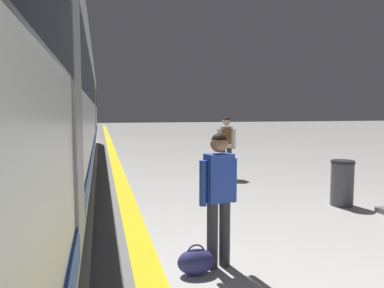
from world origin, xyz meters
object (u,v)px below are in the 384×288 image
(passenger_mid, at_px, (226,142))
(waste_bin, at_px, (342,183))
(duffel_bag_near, at_px, (196,261))
(passenger_near, at_px, (219,190))
(high_speed_train, at_px, (14,80))
(suitcase_mid, at_px, (217,166))

(passenger_mid, distance_m, waste_bin, 3.71)
(duffel_bag_near, xyz_separation_m, waste_bin, (3.63, 2.27, 0.30))
(passenger_near, xyz_separation_m, passenger_mid, (2.09, 5.59, 0.07))
(high_speed_train, xyz_separation_m, passenger_near, (2.99, -3.81, -1.56))
(waste_bin, bearing_deg, passenger_mid, 109.50)
(suitcase_mid, bearing_deg, waste_bin, -64.89)
(high_speed_train, height_order, duffel_bag_near, high_speed_train)
(suitcase_mid, xyz_separation_m, waste_bin, (1.54, -3.29, 0.09))
(high_speed_train, height_order, suitcase_mid, high_speed_train)
(passenger_near, height_order, waste_bin, passenger_near)
(duffel_bag_near, bearing_deg, passenger_near, 23.65)
(passenger_near, relative_size, waste_bin, 1.79)
(duffel_bag_near, bearing_deg, waste_bin, 31.98)
(duffel_bag_near, height_order, suitcase_mid, suitcase_mid)
(passenger_mid, bearing_deg, high_speed_train, -160.69)
(high_speed_train, xyz_separation_m, passenger_mid, (5.07, 1.78, -1.48))
(suitcase_mid, bearing_deg, passenger_mid, 29.02)
(suitcase_mid, relative_size, waste_bin, 1.17)
(passenger_near, height_order, suitcase_mid, passenger_near)
(passenger_mid, xyz_separation_m, waste_bin, (1.23, -3.46, -0.56))
(duffel_bag_near, distance_m, waste_bin, 4.29)
(high_speed_train, bearing_deg, suitcase_mid, 18.62)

